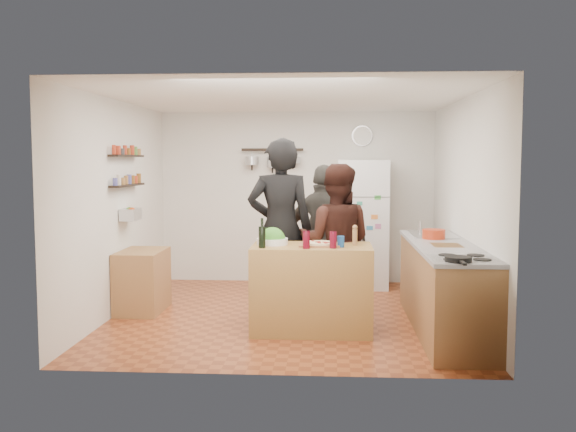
# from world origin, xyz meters

# --- Properties ---
(room_shell) EXTENTS (4.20, 4.20, 4.20)m
(room_shell) POSITION_xyz_m (0.00, 0.39, 1.25)
(room_shell) COLOR brown
(room_shell) RESTS_ON ground
(prep_island) EXTENTS (1.25, 0.72, 0.91)m
(prep_island) POSITION_xyz_m (0.30, -0.67, 0.46)
(prep_island) COLOR #A0763A
(prep_island) RESTS_ON floor
(pizza_board) EXTENTS (0.42, 0.34, 0.02)m
(pizza_board) POSITION_xyz_m (0.38, -0.69, 0.92)
(pizza_board) COLOR brown
(pizza_board) RESTS_ON prep_island
(pizza) EXTENTS (0.34, 0.34, 0.02)m
(pizza) POSITION_xyz_m (0.38, -0.69, 0.94)
(pizza) COLOR beige
(pizza) RESTS_ON pizza_board
(salad_bowl) EXTENTS (0.33, 0.33, 0.07)m
(salad_bowl) POSITION_xyz_m (-0.12, -0.62, 0.94)
(salad_bowl) COLOR silver
(salad_bowl) RESTS_ON prep_island
(wine_bottle) EXTENTS (0.07, 0.07, 0.22)m
(wine_bottle) POSITION_xyz_m (-0.20, -0.89, 1.02)
(wine_bottle) COLOR black
(wine_bottle) RESTS_ON prep_island
(wine_glass_near) EXTENTS (0.07, 0.07, 0.18)m
(wine_glass_near) POSITION_xyz_m (0.25, -0.91, 1.00)
(wine_glass_near) COLOR #500614
(wine_glass_near) RESTS_ON prep_island
(wine_glass_far) EXTENTS (0.07, 0.07, 0.17)m
(wine_glass_far) POSITION_xyz_m (0.52, -0.87, 1.00)
(wine_glass_far) COLOR #520716
(wine_glass_far) RESTS_ON prep_island
(pepper_mill) EXTENTS (0.05, 0.05, 0.17)m
(pepper_mill) POSITION_xyz_m (0.75, -0.62, 0.99)
(pepper_mill) COLOR olive
(pepper_mill) RESTS_ON prep_island
(salt_canister) EXTENTS (0.07, 0.07, 0.12)m
(salt_canister) POSITION_xyz_m (0.60, -0.79, 0.97)
(salt_canister) COLOR navy
(salt_canister) RESTS_ON prep_island
(person_left) EXTENTS (0.79, 0.56, 2.05)m
(person_left) POSITION_xyz_m (-0.07, -0.10, 1.02)
(person_left) COLOR black
(person_left) RESTS_ON floor
(person_center) EXTENTS (0.93, 0.77, 1.76)m
(person_center) POSITION_xyz_m (0.55, -0.15, 0.88)
(person_center) COLOR black
(person_center) RESTS_ON floor
(person_back) EXTENTS (1.11, 0.74, 1.75)m
(person_back) POSITION_xyz_m (0.42, 0.46, 0.87)
(person_back) COLOR #2C2A27
(person_back) RESTS_ON floor
(counter_run) EXTENTS (0.63, 2.63, 0.90)m
(counter_run) POSITION_xyz_m (1.70, -0.55, 0.45)
(counter_run) COLOR #9E7042
(counter_run) RESTS_ON floor
(stove_top) EXTENTS (0.60, 0.62, 0.02)m
(stove_top) POSITION_xyz_m (1.70, -1.50, 0.91)
(stove_top) COLOR white
(stove_top) RESTS_ON counter_run
(skillet) EXTENTS (0.23, 0.23, 0.04)m
(skillet) POSITION_xyz_m (1.60, -1.73, 0.94)
(skillet) COLOR black
(skillet) RESTS_ON stove_top
(sink) EXTENTS (0.50, 0.80, 0.03)m
(sink) POSITION_xyz_m (1.70, 0.30, 0.92)
(sink) COLOR silver
(sink) RESTS_ON counter_run
(cutting_board) EXTENTS (0.30, 0.40, 0.02)m
(cutting_board) POSITION_xyz_m (1.70, -0.63, 0.91)
(cutting_board) COLOR brown
(cutting_board) RESTS_ON counter_run
(red_bowl) EXTENTS (0.25, 0.25, 0.11)m
(red_bowl) POSITION_xyz_m (1.65, -0.10, 0.97)
(red_bowl) COLOR #B73115
(red_bowl) RESTS_ON counter_run
(fridge) EXTENTS (0.70, 0.68, 1.80)m
(fridge) POSITION_xyz_m (0.95, 1.75, 0.90)
(fridge) COLOR white
(fridge) RESTS_ON floor
(wall_clock) EXTENTS (0.30, 0.03, 0.30)m
(wall_clock) POSITION_xyz_m (0.95, 2.08, 2.15)
(wall_clock) COLOR silver
(wall_clock) RESTS_ON back_wall
(spice_shelf_lower) EXTENTS (0.12, 1.00, 0.02)m
(spice_shelf_lower) POSITION_xyz_m (-1.93, 0.20, 1.50)
(spice_shelf_lower) COLOR black
(spice_shelf_lower) RESTS_ON left_wall
(spice_shelf_upper) EXTENTS (0.12, 1.00, 0.02)m
(spice_shelf_upper) POSITION_xyz_m (-1.93, 0.20, 1.85)
(spice_shelf_upper) COLOR black
(spice_shelf_upper) RESTS_ON left_wall
(produce_basket) EXTENTS (0.18, 0.35, 0.14)m
(produce_basket) POSITION_xyz_m (-1.90, 0.20, 1.15)
(produce_basket) COLOR silver
(produce_basket) RESTS_ON left_wall
(side_table) EXTENTS (0.50, 0.80, 0.73)m
(side_table) POSITION_xyz_m (-1.74, 0.09, 0.36)
(side_table) COLOR #AB8047
(side_table) RESTS_ON floor
(pot_rack) EXTENTS (0.90, 0.04, 0.04)m
(pot_rack) POSITION_xyz_m (-0.35, 2.00, 1.95)
(pot_rack) COLOR black
(pot_rack) RESTS_ON back_wall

